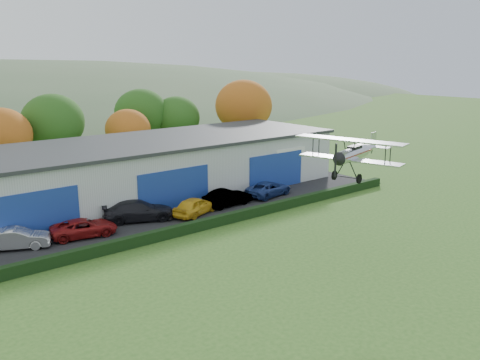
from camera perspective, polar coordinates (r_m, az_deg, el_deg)
ground at (r=26.13m, az=10.01°, el=-16.26°), size 300.00×300.00×0.00m
apron at (r=42.98m, az=-8.85°, el=-4.08°), size 48.00×9.00×0.05m
hedge at (r=38.98m, az=-5.26°, el=-5.24°), size 46.00×0.60×0.80m
hangar at (r=49.16m, az=-11.09°, el=1.23°), size 40.60×12.60×5.30m
tree_belt at (r=58.57m, az=-20.76°, el=5.48°), size 75.70×13.22×10.12m
car_1 at (r=38.51m, az=-23.69°, el=-6.01°), size 4.66×3.26×1.46m
car_2 at (r=39.38m, az=-17.03°, el=-5.12°), size 5.08×3.03×1.32m
car_3 at (r=42.03m, az=-11.28°, el=-3.37°), size 6.17×4.34×1.66m
car_4 at (r=42.88m, az=-5.06°, el=-2.91°), size 4.82×3.24×1.52m
car_5 at (r=45.28m, az=-1.39°, el=-1.97°), size 4.68×1.78×1.53m
car_6 at (r=48.65m, az=3.23°, el=-0.98°), size 5.29×3.06×1.39m
biplane at (r=33.16m, az=12.73°, el=3.07°), size 6.26×7.10×2.65m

